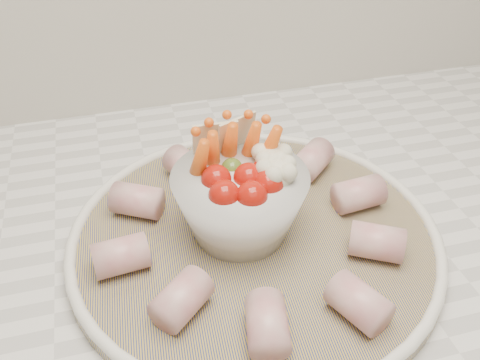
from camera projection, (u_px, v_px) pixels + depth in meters
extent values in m
cube|color=silver|center=(216.00, 246.00, 0.60)|extent=(2.04, 0.62, 0.04)
cylinder|color=navy|center=(255.00, 239.00, 0.57)|extent=(0.42, 0.42, 0.01)
torus|color=silver|center=(255.00, 234.00, 0.56)|extent=(0.39, 0.39, 0.01)
sphere|color=#A6140A|center=(224.00, 195.00, 0.50)|extent=(0.03, 0.03, 0.03)
sphere|color=#A6140A|center=(252.00, 196.00, 0.50)|extent=(0.03, 0.03, 0.03)
sphere|color=#A6140A|center=(269.00, 184.00, 0.51)|extent=(0.03, 0.03, 0.03)
sphere|color=#A6140A|center=(216.00, 180.00, 0.52)|extent=(0.03, 0.03, 0.03)
sphere|color=#A6140A|center=(248.00, 178.00, 0.52)|extent=(0.03, 0.03, 0.03)
sphere|color=#A6140A|center=(267.00, 171.00, 0.53)|extent=(0.03, 0.03, 0.03)
sphere|color=#496A23|center=(232.00, 169.00, 0.54)|extent=(0.02, 0.02, 0.02)
cone|color=#E45915|center=(212.00, 155.00, 0.54)|extent=(0.02, 0.04, 0.07)
cone|color=#E45915|center=(230.00, 147.00, 0.55)|extent=(0.02, 0.04, 0.07)
cone|color=#E45915|center=(251.00, 146.00, 0.55)|extent=(0.03, 0.04, 0.07)
cone|color=#E45915|center=(199.00, 165.00, 0.52)|extent=(0.03, 0.04, 0.07)
cone|color=#E45915|center=(268.00, 151.00, 0.54)|extent=(0.04, 0.04, 0.07)
sphere|color=beige|center=(271.00, 162.00, 0.54)|extent=(0.03, 0.03, 0.03)
sphere|color=beige|center=(277.00, 176.00, 0.52)|extent=(0.03, 0.03, 0.03)
cube|color=beige|center=(215.00, 143.00, 0.55)|extent=(0.05, 0.01, 0.05)
cube|color=beige|center=(235.00, 138.00, 0.56)|extent=(0.05, 0.03, 0.05)
cylinder|color=#B6535C|center=(359.00, 194.00, 0.59)|extent=(0.06, 0.04, 0.04)
cylinder|color=#B6535C|center=(312.00, 160.00, 0.64)|extent=(0.06, 0.06, 0.04)
cylinder|color=#B6535C|center=(246.00, 147.00, 0.66)|extent=(0.05, 0.06, 0.04)
cylinder|color=#B6535C|center=(187.00, 167.00, 0.63)|extent=(0.05, 0.06, 0.04)
cylinder|color=#B6535C|center=(137.00, 200.00, 0.58)|extent=(0.06, 0.06, 0.04)
cylinder|color=#B6535C|center=(121.00, 256.00, 0.51)|extent=(0.06, 0.04, 0.04)
cylinder|color=#B6535C|center=(182.00, 299.00, 0.47)|extent=(0.06, 0.06, 0.04)
cylinder|color=#B6535C|center=(267.00, 325.00, 0.45)|extent=(0.05, 0.06, 0.04)
cylinder|color=#B6535C|center=(359.00, 303.00, 0.47)|extent=(0.05, 0.06, 0.04)
cylinder|color=#B6535C|center=(377.00, 242.00, 0.53)|extent=(0.06, 0.06, 0.04)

